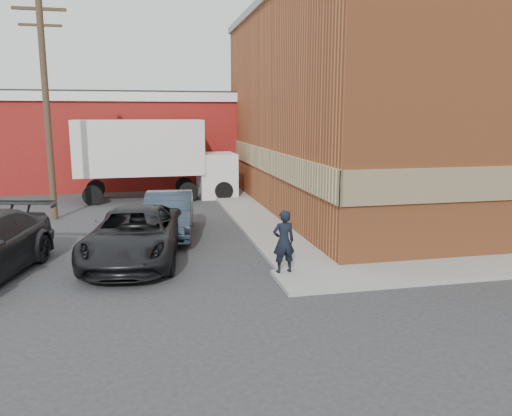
{
  "coord_description": "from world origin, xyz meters",
  "views": [
    {
      "loc": [
        -3.68,
        -12.64,
        4.28
      ],
      "look_at": [
        -0.55,
        1.58,
        1.55
      ],
      "focal_mm": 35.0,
      "sensor_mm": 36.0,
      "label": 1
    }
  ],
  "objects": [
    {
      "name": "sidewalk_west",
      "position": [
        0.6,
        9.0,
        0.06
      ],
      "size": [
        1.8,
        18.0,
        0.12
      ],
      "primitive_type": "cube",
      "color": "gray",
      "rests_on": "ground"
    },
    {
      "name": "brick_building",
      "position": [
        8.5,
        9.0,
        4.68
      ],
      "size": [
        14.25,
        18.25,
        9.36
      ],
      "color": "#A5532A",
      "rests_on": "ground"
    },
    {
      "name": "box_truck",
      "position": [
        -3.21,
        13.23,
        2.32
      ],
      "size": [
        8.21,
        2.68,
        4.03
      ],
      "rotation": [
        0.0,
        0.0,
        0.02
      ],
      "color": "silver",
      "rests_on": "ground"
    },
    {
      "name": "suv_a",
      "position": [
        -4.09,
        2.17,
        0.78
      ],
      "size": [
        3.36,
        5.91,
        1.56
      ],
      "primitive_type": "imported",
      "rotation": [
        0.0,
        0.0,
        -0.15
      ],
      "color": "black",
      "rests_on": "ground"
    },
    {
      "name": "warehouse",
      "position": [
        -6.0,
        20.0,
        2.81
      ],
      "size": [
        16.3,
        8.3,
        5.6
      ],
      "color": "maroon",
      "rests_on": "ground"
    },
    {
      "name": "ground",
      "position": [
        0.0,
        0.0,
        0.0
      ],
      "size": [
        90.0,
        90.0,
        0.0
      ],
      "primitive_type": "plane",
      "color": "#28282B",
      "rests_on": "ground"
    },
    {
      "name": "man",
      "position": [
        -0.2,
        -0.25,
        0.97
      ],
      "size": [
        0.66,
        0.47,
        1.7
      ],
      "primitive_type": "imported",
      "rotation": [
        0.0,
        0.0,
        3.24
      ],
      "color": "black",
      "rests_on": "sidewalk_south"
    },
    {
      "name": "utility_pole",
      "position": [
        -7.5,
        9.0,
        4.75
      ],
      "size": [
        2.0,
        0.26,
        9.0
      ],
      "color": "#4D3926",
      "rests_on": "ground"
    },
    {
      "name": "sedan",
      "position": [
        -2.97,
        5.07,
        0.77
      ],
      "size": [
        2.14,
        4.84,
        1.54
      ],
      "primitive_type": "imported",
      "rotation": [
        0.0,
        0.0,
        -0.11
      ],
      "color": "#2A3746",
      "rests_on": "ground"
    }
  ]
}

